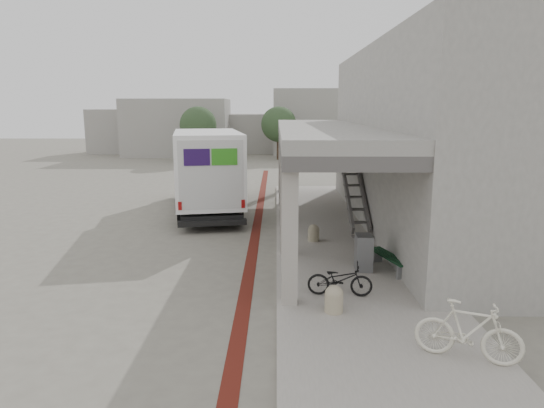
{
  "coord_description": "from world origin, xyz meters",
  "views": [
    {
      "loc": [
        1.79,
        -14.45,
        4.73
      ],
      "look_at": [
        1.65,
        1.15,
        1.6
      ],
      "focal_mm": 32.0,
      "sensor_mm": 36.0,
      "label": 1
    }
  ],
  "objects_px": {
    "utility_cabinet": "(364,252)",
    "bicycle_cream": "(468,331)",
    "fedex_truck": "(207,169)",
    "bench": "(389,260)",
    "bicycle_black": "(340,279)"
  },
  "relations": [
    {
      "from": "bicycle_cream",
      "to": "fedex_truck",
      "type": "bearing_deg",
      "value": 48.66
    },
    {
      "from": "bench",
      "to": "utility_cabinet",
      "type": "relative_size",
      "value": 1.82
    },
    {
      "from": "fedex_truck",
      "to": "bicycle_black",
      "type": "distance_m",
      "value": 11.69
    },
    {
      "from": "bench",
      "to": "utility_cabinet",
      "type": "height_order",
      "value": "utility_cabinet"
    },
    {
      "from": "bench",
      "to": "bicycle_cream",
      "type": "height_order",
      "value": "bicycle_cream"
    },
    {
      "from": "bicycle_black",
      "to": "bicycle_cream",
      "type": "distance_m",
      "value": 3.68
    },
    {
      "from": "utility_cabinet",
      "to": "bicycle_black",
      "type": "distance_m",
      "value": 2.18
    },
    {
      "from": "utility_cabinet",
      "to": "bicycle_cream",
      "type": "bearing_deg",
      "value": -77.06
    },
    {
      "from": "bench",
      "to": "bicycle_cream",
      "type": "bearing_deg",
      "value": -103.96
    },
    {
      "from": "fedex_truck",
      "to": "bicycle_black",
      "type": "height_order",
      "value": "fedex_truck"
    },
    {
      "from": "fedex_truck",
      "to": "bench",
      "type": "bearing_deg",
      "value": -63.73
    },
    {
      "from": "bench",
      "to": "bicycle_cream",
      "type": "xyz_separation_m",
      "value": [
        0.28,
        -5.07,
        0.27
      ]
    },
    {
      "from": "bench",
      "to": "bicycle_black",
      "type": "height_order",
      "value": "bicycle_black"
    },
    {
      "from": "fedex_truck",
      "to": "bicycle_cream",
      "type": "distance_m",
      "value": 15.31
    },
    {
      "from": "fedex_truck",
      "to": "bicycle_cream",
      "type": "bearing_deg",
      "value": -74.29
    }
  ]
}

